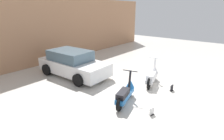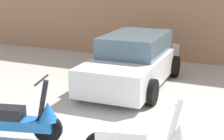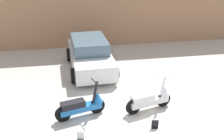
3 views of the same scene
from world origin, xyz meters
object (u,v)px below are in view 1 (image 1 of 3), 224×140
placard_near_right_scooter (172,88)px  car_rear_left (73,64)px  placard_near_left_scooter (152,112)px  scooter_front_left (126,92)px  scooter_front_right (152,75)px

placard_near_right_scooter → car_rear_left: bearing=106.4°
car_rear_left → placard_near_left_scooter: bearing=-11.2°
scooter_front_left → car_rear_left: size_ratio=0.40×
scooter_front_left → placard_near_left_scooter: (-0.15, -1.12, -0.27)m
car_rear_left → placard_near_right_scooter: (1.37, -4.64, -0.50)m
car_rear_left → scooter_front_left: bearing=-11.6°
scooter_front_left → scooter_front_right: scooter_front_right is taller
placard_near_left_scooter → car_rear_left: bearing=81.1°
scooter_front_right → car_rear_left: (-1.53, 3.64, 0.22)m
scooter_front_right → car_rear_left: car_rear_left is taller
scooter_front_left → placard_near_left_scooter: scooter_front_left is taller
car_rear_left → scooter_front_right: bearing=20.5°
scooter_front_right → placard_near_right_scooter: size_ratio=6.00×
placard_near_left_scooter → placard_near_right_scooter: same height
scooter_front_left → placard_near_right_scooter: size_ratio=5.91×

